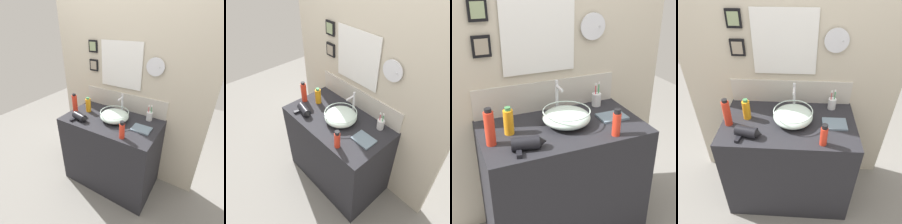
# 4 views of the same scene
# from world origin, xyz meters

# --- Properties ---
(ground_plane) EXTENTS (6.00, 6.00, 0.00)m
(ground_plane) POSITION_xyz_m (0.00, 0.00, 0.00)
(ground_plane) COLOR gray
(vanity_counter) EXTENTS (1.07, 0.60, 0.89)m
(vanity_counter) POSITION_xyz_m (0.00, 0.00, 0.45)
(vanity_counter) COLOR #232328
(vanity_counter) RESTS_ON ground
(back_panel) EXTENTS (1.87, 0.09, 2.53)m
(back_panel) POSITION_xyz_m (-0.00, 0.33, 1.27)
(back_panel) COLOR beige
(back_panel) RESTS_ON ground
(glass_bowl_sink) EXTENTS (0.31, 0.31, 0.10)m
(glass_bowl_sink) POSITION_xyz_m (0.03, 0.01, 0.95)
(glass_bowl_sink) COLOR silver
(glass_bowl_sink) RESTS_ON vanity_counter
(faucet) EXTENTS (0.02, 0.11, 0.25)m
(faucet) POSITION_xyz_m (0.03, 0.17, 1.03)
(faucet) COLOR silver
(faucet) RESTS_ON vanity_counter
(hair_drier) EXTENTS (0.21, 0.14, 0.08)m
(hair_drier) POSITION_xyz_m (-0.29, -0.18, 0.93)
(hair_drier) COLOR black
(hair_drier) RESTS_ON vanity_counter
(toothbrush_cup) EXTENTS (0.07, 0.07, 0.18)m
(toothbrush_cup) POSITION_xyz_m (0.36, 0.21, 0.94)
(toothbrush_cup) COLOR silver
(toothbrush_cup) RESTS_ON vanity_counter
(spray_bottle) EXTENTS (0.06, 0.06, 0.18)m
(spray_bottle) POSITION_xyz_m (-0.34, 0.04, 0.97)
(spray_bottle) COLOR orange
(spray_bottle) RESTS_ON vanity_counter
(lotion_bottle) EXTENTS (0.06, 0.06, 0.23)m
(lotion_bottle) POSITION_xyz_m (-0.47, -0.05, 1.00)
(lotion_bottle) COLOR red
(lotion_bottle) RESTS_ON vanity_counter
(soap_dispenser) EXTENTS (0.05, 0.05, 0.18)m
(soap_dispenser) POSITION_xyz_m (0.26, -0.23, 0.98)
(soap_dispenser) COLOR red
(soap_dispenser) RESTS_ON vanity_counter
(hand_towel) EXTENTS (0.19, 0.14, 0.02)m
(hand_towel) POSITION_xyz_m (0.36, -0.01, 0.90)
(hand_towel) COLOR slate
(hand_towel) RESTS_ON vanity_counter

